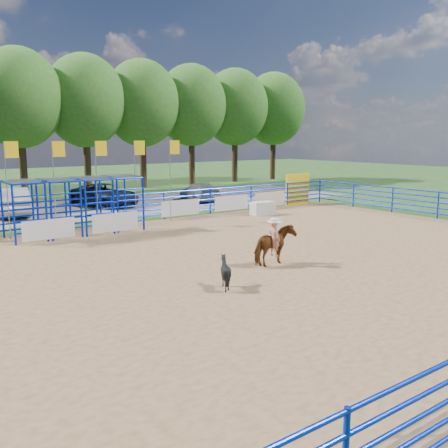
{
  "coord_description": "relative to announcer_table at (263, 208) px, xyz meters",
  "views": [
    {
      "loc": [
        -10.03,
        -13.23,
        4.4
      ],
      "look_at": [
        0.39,
        1.0,
        1.3
      ],
      "focal_mm": 40.0,
      "sensor_mm": 36.0,
      "label": 1
    }
  ],
  "objects": [
    {
      "name": "chute_assembly",
      "position": [
        -10.19,
        0.77,
        0.87
      ],
      "size": [
        19.32,
        2.41,
        4.2
      ],
      "color": "#0827BE",
      "rests_on": "ground"
    },
    {
      "name": "perimeter_fence",
      "position": [
        -8.29,
        -8.07,
        0.36
      ],
      "size": [
        30.1,
        20.1,
        1.5
      ],
      "color": "#0827BE",
      "rests_on": "ground"
    },
    {
      "name": "gravel_strip",
      "position": [
        -8.29,
        8.93,
        -0.38
      ],
      "size": [
        40.0,
        10.0,
        0.01
      ],
      "primitive_type": "cube",
      "color": "slate",
      "rests_on": "ground"
    },
    {
      "name": "car_d",
      "position": [
        0.43,
        7.15,
        0.25
      ],
      "size": [
        2.66,
        4.64,
        1.27
      ],
      "primitive_type": "imported",
      "rotation": [
        0.0,
        0.0,
        2.93
      ],
      "color": "slate",
      "rests_on": "gravel_strip"
    },
    {
      "name": "car_b",
      "position": [
        -11.53,
        8.26,
        0.41
      ],
      "size": [
        2.41,
        4.99,
        1.57
      ],
      "primitive_type": "imported",
      "rotation": [
        0.0,
        0.0,
        2.98
      ],
      "color": "#9A9CA2",
      "rests_on": "gravel_strip"
    },
    {
      "name": "car_c",
      "position": [
        -5.72,
        8.91,
        0.32
      ],
      "size": [
        3.59,
        5.49,
        1.4
      ],
      "primitive_type": "imported",
      "rotation": [
        0.0,
        0.0,
        0.27
      ],
      "color": "black",
      "rests_on": "gravel_strip"
    },
    {
      "name": "ground",
      "position": [
        -8.29,
        -8.07,
        -0.39
      ],
      "size": [
        120.0,
        120.0,
        0.0
      ],
      "primitive_type": "plane",
      "color": "#315522",
      "rests_on": "ground"
    },
    {
      "name": "arena_dirt",
      "position": [
        -8.29,
        -8.07,
        -0.38
      ],
      "size": [
        30.0,
        20.0,
        0.02
      ],
      "primitive_type": "cube",
      "color": "#9B764D",
      "rests_on": "ground"
    },
    {
      "name": "announcer_table",
      "position": [
        0.0,
        0.0,
        0.0
      ],
      "size": [
        1.42,
        0.73,
        0.74
      ],
      "primitive_type": "cube",
      "rotation": [
        0.0,
        0.0,
        -0.06
      ],
      "color": "silver",
      "rests_on": "arena_dirt"
    },
    {
      "name": "horse_and_rider",
      "position": [
        -7.04,
        -8.82,
        0.42
      ],
      "size": [
        1.72,
        0.98,
        2.24
      ],
      "color": "brown",
      "rests_on": "arena_dirt"
    },
    {
      "name": "treeline",
      "position": [
        -8.29,
        17.93,
        7.14
      ],
      "size": [
        56.4,
        6.4,
        11.24
      ],
      "color": "#3F2B19",
      "rests_on": "ground"
    },
    {
      "name": "calf",
      "position": [
        -9.95,
        -9.92,
        0.1
      ],
      "size": [
        1.05,
        1.0,
        0.94
      ],
      "primitive_type": "imported",
      "rotation": [
        0.0,
        0.0,
        1.91
      ],
      "color": "black",
      "rests_on": "arena_dirt"
    }
  ]
}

